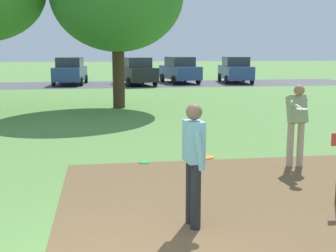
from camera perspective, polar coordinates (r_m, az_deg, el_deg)
The scene contains 9 objects.
dirt_tee_pad at distance 7.47m, azimuth 11.16°, elevation -9.29°, with size 6.32×5.42×0.01m, color brown.
player_foreground_watching at distance 6.05m, azimuth 3.31°, elevation -4.12°, with size 0.42×0.48×1.71m.
player_throwing at distance 9.51m, azimuth 16.13°, elevation 0.75°, with size 0.49×1.11×1.71m.
frisbee_by_tee at distance 9.67m, azimuth -3.07°, elevation -4.63°, with size 0.25×0.25×0.02m, color green.
parking_lot_strip at distance 30.80m, azimuth -8.63°, elevation 5.26°, with size 36.00×6.00×0.01m, color #4C4C51.
parked_car_leftmost at distance 31.15m, azimuth -12.39°, elevation 6.89°, with size 2.26×4.34×1.84m.
parked_car_center_left at distance 30.13m, azimuth -4.12°, elevation 6.99°, with size 2.67×4.49×1.84m.
parked_car_center_right at distance 31.91m, azimuth 1.51°, elevation 7.18°, with size 2.49×4.44×1.84m.
parked_car_rightmost at distance 32.48m, azimuth 8.61°, elevation 7.12°, with size 2.25×4.34×1.84m.
Camera 1 is at (-0.02, -4.34, 2.43)m, focal length 47.69 mm.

